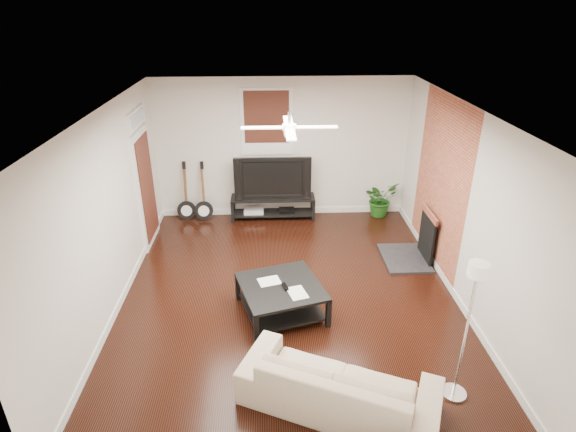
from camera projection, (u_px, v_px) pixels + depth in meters
name	position (u px, v px, depth m)	size (l,w,h in m)	color
room	(289.00, 212.00, 6.48)	(5.01, 6.01, 2.81)	black
brick_accent	(440.00, 183.00, 7.48)	(0.02, 2.20, 2.80)	#B25339
fireplace	(416.00, 235.00, 7.87)	(0.80, 1.10, 0.92)	black
window_back	(267.00, 122.00, 8.92)	(1.00, 0.06, 1.30)	#33160E
door_left	(145.00, 177.00, 8.17)	(0.08, 1.00, 2.50)	white
tv_stand	(273.00, 207.00, 9.48)	(1.69, 0.45, 0.47)	black
tv	(273.00, 176.00, 9.22)	(1.51, 0.20, 0.87)	black
coffee_table	(281.00, 299.00, 6.60)	(1.09, 1.09, 0.46)	black
sofa	(339.00, 384.00, 5.03)	(2.14, 0.84, 0.62)	#C8B796
floor_lamp	(466.00, 333.00, 4.94)	(0.29, 0.29, 1.75)	silver
potted_plant	(380.00, 199.00, 9.55)	(0.66, 0.57, 0.74)	#1D5418
guitar_left	(185.00, 192.00, 9.23)	(0.38, 0.27, 1.22)	black
guitar_right	(202.00, 193.00, 9.21)	(0.38, 0.27, 1.22)	black
ceiling_fan	(289.00, 127.00, 5.97)	(1.24, 1.24, 0.32)	white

